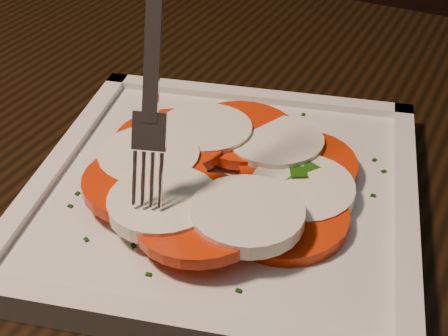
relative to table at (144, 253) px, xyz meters
The scene contains 4 objects.
table is the anchor object (origin of this frame).
plate 0.14m from the table, ahead, with size 0.26×0.26×0.01m, color silver.
caprese_salad 0.15m from the table, ahead, with size 0.19×0.21×0.03m.
fork 0.23m from the table, 30.38° to the right, with size 0.03×0.08×0.17m, color white, non-canonical shape.
Camera 1 is at (0.10, -0.22, 1.03)m, focal length 50.00 mm.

